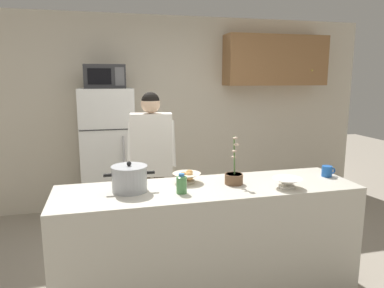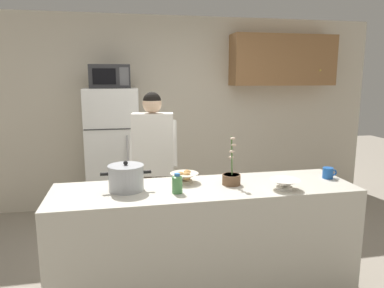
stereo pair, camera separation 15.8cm
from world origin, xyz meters
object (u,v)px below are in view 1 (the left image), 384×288
object	(u,v)px
refrigerator	(108,155)
bread_bowl	(187,177)
cooking_pot	(130,178)
microwave	(105,76)
person_near_pot	(152,153)
empty_bowl	(287,182)
bottle_near_edge	(182,184)
coffee_mug	(327,171)
potted_orchid	(234,177)

from	to	relation	value
refrigerator	bread_bowl	world-z (taller)	refrigerator
cooking_pot	microwave	bearing A→B (deg)	94.29
cooking_pot	bread_bowl	world-z (taller)	cooking_pot
person_near_pot	empty_bowl	size ratio (longest dim) A/B	6.96
refrigerator	empty_bowl	bearing A→B (deg)	-56.31
refrigerator	bottle_near_edge	world-z (taller)	refrigerator
coffee_mug	empty_bowl	size ratio (longest dim) A/B	0.55
microwave	potted_orchid	xyz separation A→B (m)	(0.98, -1.81, -0.82)
cooking_pot	bottle_near_edge	size ratio (longest dim) A/B	2.52
empty_bowl	potted_orchid	bearing A→B (deg)	151.32
potted_orchid	microwave	bearing A→B (deg)	118.52
person_near_pot	bread_bowl	world-z (taller)	person_near_pot
bread_bowl	microwave	bearing A→B (deg)	110.18
bread_bowl	bottle_near_edge	bearing A→B (deg)	-111.49
refrigerator	coffee_mug	distance (m)	2.61
microwave	bottle_near_edge	size ratio (longest dim) A/B	3.11
bottle_near_edge	potted_orchid	bearing A→B (deg)	15.31
person_near_pot	bread_bowl	distance (m)	0.79
empty_bowl	potted_orchid	size ratio (longest dim) A/B	0.59
refrigerator	bottle_near_edge	xyz separation A→B (m)	(0.51, -1.96, 0.17)
cooking_pot	coffee_mug	bearing A→B (deg)	-0.24
potted_orchid	empty_bowl	bearing A→B (deg)	-28.68
person_near_pot	coffee_mug	xyz separation A→B (m)	(1.44, -0.89, -0.06)
coffee_mug	potted_orchid	world-z (taller)	potted_orchid
coffee_mug	potted_orchid	size ratio (longest dim) A/B	0.33
empty_bowl	coffee_mug	bearing A→B (deg)	22.82
person_near_pot	bottle_near_edge	bearing A→B (deg)	-85.15
refrigerator	bottle_near_edge	size ratio (longest dim) A/B	10.74
person_near_pot	cooking_pot	size ratio (longest dim) A/B	4.22
refrigerator	cooking_pot	size ratio (longest dim) A/B	4.25
cooking_pot	empty_bowl	world-z (taller)	cooking_pot
microwave	cooking_pot	world-z (taller)	microwave
refrigerator	bread_bowl	distance (m)	1.81
bread_bowl	potted_orchid	xyz separation A→B (m)	(0.37, -0.13, 0.01)
empty_bowl	bottle_near_edge	distance (m)	0.85
cooking_pot	bread_bowl	size ratio (longest dim) A/B	1.63
microwave	person_near_pot	xyz separation A→B (m)	(0.42, -0.91, -0.77)
coffee_mug	bottle_near_edge	xyz separation A→B (m)	(-1.35, -0.14, 0.03)
potted_orchid	bottle_near_edge	bearing A→B (deg)	-164.69
refrigerator	microwave	distance (m)	0.97
potted_orchid	coffee_mug	bearing A→B (deg)	0.73
cooking_pot	person_near_pot	bearing A→B (deg)	71.72
microwave	empty_bowl	xyz separation A→B (m)	(1.35, -2.01, -0.83)
microwave	bread_bowl	world-z (taller)	microwave
microwave	cooking_pot	size ratio (longest dim) A/B	1.23
microwave	cooking_pot	xyz separation A→B (m)	(0.13, -1.79, -0.78)
empty_bowl	potted_orchid	distance (m)	0.43
empty_bowl	bottle_near_edge	bearing A→B (deg)	174.89
coffee_mug	bread_bowl	world-z (taller)	bread_bowl
refrigerator	bread_bowl	bearing A→B (deg)	-70.06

